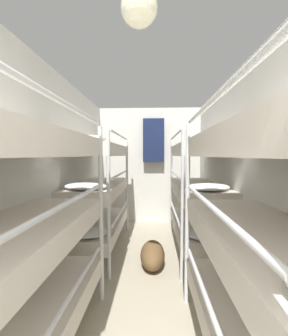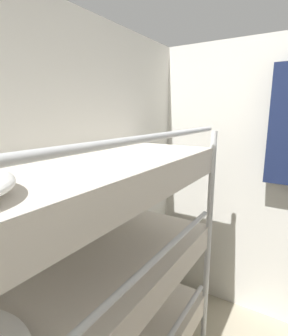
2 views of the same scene
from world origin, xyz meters
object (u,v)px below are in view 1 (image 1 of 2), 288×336
at_px(bunk_stack_left_near, 7,242).
at_px(bunk_stack_left_far, 98,188).
at_px(duffel_bag, 153,255).
at_px(hanging_coat, 154,140).
at_px(bunk_stack_right_near, 272,247).
at_px(bunk_stack_right_far, 197,189).

distance_m(bunk_stack_left_near, bunk_stack_left_far, 2.12).
xyz_separation_m(duffel_bag, hanging_coat, (0.00, 1.89, 1.60)).
bearing_deg(hanging_coat, bunk_stack_right_near, -79.34).
xyz_separation_m(bunk_stack_left_near, hanging_coat, (0.83, 3.50, 0.81)).
bearing_deg(bunk_stack_left_near, hanging_coat, 76.67).
bearing_deg(hanging_coat, bunk_stack_left_far, -120.90).
xyz_separation_m(bunk_stack_left_near, bunk_stack_right_near, (1.49, 0.00, 0.00)).
relative_size(bunk_stack_left_near, hanging_coat, 1.99).
height_order(bunk_stack_left_near, bunk_stack_left_far, same).
distance_m(bunk_stack_left_near, bunk_stack_right_far, 2.59).
height_order(duffel_bag, hanging_coat, hanging_coat).
distance_m(bunk_stack_left_near, duffel_bag, 1.98).
bearing_deg(bunk_stack_left_far, bunk_stack_right_near, -54.86).
bearing_deg(duffel_bag, bunk_stack_left_far, 148.72).
bearing_deg(bunk_stack_right_near, bunk_stack_right_far, 90.00).
xyz_separation_m(bunk_stack_left_near, bunk_stack_right_far, (1.49, 2.12, 0.00)).
bearing_deg(bunk_stack_left_far, bunk_stack_left_near, -90.00).
distance_m(duffel_bag, hanging_coat, 2.48).
relative_size(bunk_stack_left_near, bunk_stack_right_near, 1.00).
bearing_deg(duffel_bag, hanging_coat, 89.89).
height_order(bunk_stack_left_near, bunk_stack_right_far, same).
relative_size(bunk_stack_left_far, bunk_stack_right_far, 1.00).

